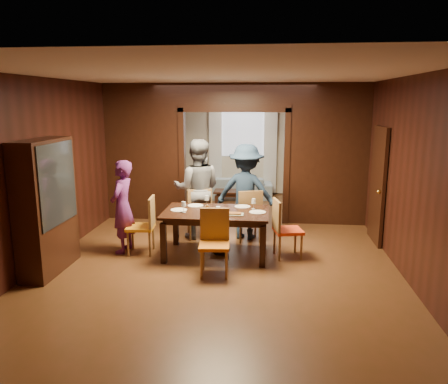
# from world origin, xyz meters

# --- Properties ---
(floor) EXTENTS (9.00, 9.00, 0.00)m
(floor) POSITION_xyz_m (0.00, 0.00, 0.00)
(floor) COLOR #573518
(floor) RESTS_ON ground
(ceiling) EXTENTS (5.50, 9.00, 0.02)m
(ceiling) POSITION_xyz_m (0.00, 0.00, 2.90)
(ceiling) COLOR silver
(ceiling) RESTS_ON room_walls
(room_walls) EXTENTS (5.52, 9.01, 2.90)m
(room_walls) POSITION_xyz_m (0.00, 1.89, 1.51)
(room_walls) COLOR black
(room_walls) RESTS_ON floor
(person_purple) EXTENTS (0.42, 0.60, 1.58)m
(person_purple) POSITION_xyz_m (-1.70, -0.55, 0.79)
(person_purple) COLOR #5E2263
(person_purple) RESTS_ON floor
(person_grey) EXTENTS (0.95, 0.77, 1.86)m
(person_grey) POSITION_xyz_m (-0.58, 0.39, 0.93)
(person_grey) COLOR slate
(person_grey) RESTS_ON floor
(person_navy) EXTENTS (1.25, 0.86, 1.77)m
(person_navy) POSITION_xyz_m (0.33, 0.44, 0.88)
(person_navy) COLOR #1A2A42
(person_navy) RESTS_ON floor
(sofa) EXTENTS (2.06, 0.95, 0.58)m
(sofa) POSITION_xyz_m (-0.19, 3.85, 0.29)
(sofa) COLOR #8FA7BB
(sofa) RESTS_ON floor
(serving_bowl) EXTENTS (0.33, 0.33, 0.08)m
(serving_bowl) POSITION_xyz_m (-0.04, -0.49, 0.80)
(serving_bowl) COLOR black
(serving_bowl) RESTS_ON dining_table
(dining_table) EXTENTS (1.72, 1.07, 0.76)m
(dining_table) POSITION_xyz_m (-0.11, -0.56, 0.38)
(dining_table) COLOR black
(dining_table) RESTS_ON floor
(coffee_table) EXTENTS (0.80, 0.50, 0.40)m
(coffee_table) POSITION_xyz_m (-0.18, 2.86, 0.20)
(coffee_table) COLOR black
(coffee_table) RESTS_ON floor
(chair_left) EXTENTS (0.48, 0.48, 0.97)m
(chair_left) POSITION_xyz_m (-1.39, -0.59, 0.48)
(chair_left) COLOR orange
(chair_left) RESTS_ON floor
(chair_right) EXTENTS (0.53, 0.53, 0.97)m
(chair_right) POSITION_xyz_m (1.08, -0.52, 0.48)
(chair_right) COLOR #F03E16
(chair_right) RESTS_ON floor
(chair_far_l) EXTENTS (0.54, 0.54, 0.97)m
(chair_far_l) POSITION_xyz_m (-0.55, 0.36, 0.48)
(chair_far_l) COLOR orange
(chair_far_l) RESTS_ON floor
(chair_far_r) EXTENTS (0.54, 0.54, 0.97)m
(chair_far_r) POSITION_xyz_m (0.38, 0.31, 0.48)
(chair_far_r) COLOR #D54114
(chair_far_r) RESTS_ON floor
(chair_near) EXTENTS (0.48, 0.48, 0.97)m
(chair_near) POSITION_xyz_m (-0.03, -1.40, 0.48)
(chair_near) COLOR #C16012
(chair_near) RESTS_ON floor
(hutch) EXTENTS (0.40, 1.20, 2.00)m
(hutch) POSITION_xyz_m (-2.53, -1.50, 1.00)
(hutch) COLOR black
(hutch) RESTS_ON floor
(door_right) EXTENTS (0.06, 0.90, 2.10)m
(door_right) POSITION_xyz_m (2.70, 0.50, 1.05)
(door_right) COLOR black
(door_right) RESTS_ON floor
(window_far) EXTENTS (1.20, 0.03, 1.30)m
(window_far) POSITION_xyz_m (0.00, 4.44, 1.70)
(window_far) COLOR silver
(window_far) RESTS_ON back_wall
(curtain_left) EXTENTS (0.35, 0.06, 2.40)m
(curtain_left) POSITION_xyz_m (-0.75, 4.40, 1.25)
(curtain_left) COLOR white
(curtain_left) RESTS_ON back_wall
(curtain_right) EXTENTS (0.35, 0.06, 2.40)m
(curtain_right) POSITION_xyz_m (0.75, 4.40, 1.25)
(curtain_right) COLOR white
(curtain_right) RESTS_ON back_wall
(plate_left) EXTENTS (0.27, 0.27, 0.01)m
(plate_left) POSITION_xyz_m (-0.73, -0.58, 0.77)
(plate_left) COLOR white
(plate_left) RESTS_ON dining_table
(plate_far_l) EXTENTS (0.27, 0.27, 0.01)m
(plate_far_l) POSITION_xyz_m (-0.50, -0.24, 0.77)
(plate_far_l) COLOR white
(plate_far_l) RESTS_ON dining_table
(plate_far_r) EXTENTS (0.27, 0.27, 0.01)m
(plate_far_r) POSITION_xyz_m (0.31, -0.23, 0.77)
(plate_far_r) COLOR silver
(plate_far_r) RESTS_ON dining_table
(plate_right) EXTENTS (0.27, 0.27, 0.01)m
(plate_right) POSITION_xyz_m (0.58, -0.58, 0.77)
(plate_right) COLOR silver
(plate_right) RESTS_ON dining_table
(plate_near) EXTENTS (0.27, 0.27, 0.01)m
(plate_near) POSITION_xyz_m (-0.08, -0.86, 0.77)
(plate_near) COLOR silver
(plate_near) RESTS_ON dining_table
(platter_a) EXTENTS (0.30, 0.20, 0.04)m
(platter_a) POSITION_xyz_m (-0.18, -0.65, 0.78)
(platter_a) COLOR gray
(platter_a) RESTS_ON dining_table
(platter_b) EXTENTS (0.30, 0.20, 0.04)m
(platter_b) POSITION_xyz_m (0.21, -0.77, 0.78)
(platter_b) COLOR gray
(platter_b) RESTS_ON dining_table
(wineglass_left) EXTENTS (0.08, 0.08, 0.18)m
(wineglass_left) POSITION_xyz_m (-0.62, -0.71, 0.85)
(wineglass_left) COLOR white
(wineglass_left) RESTS_ON dining_table
(wineglass_far) EXTENTS (0.08, 0.08, 0.18)m
(wineglass_far) POSITION_xyz_m (-0.31, -0.21, 0.85)
(wineglass_far) COLOR silver
(wineglass_far) RESTS_ON dining_table
(wineglass_right) EXTENTS (0.08, 0.08, 0.18)m
(wineglass_right) POSITION_xyz_m (0.50, -0.36, 0.85)
(wineglass_right) COLOR silver
(wineglass_right) RESTS_ON dining_table
(tumbler) EXTENTS (0.07, 0.07, 0.14)m
(tumbler) POSITION_xyz_m (-0.04, -0.82, 0.83)
(tumbler) COLOR silver
(tumbler) RESTS_ON dining_table
(condiment_jar) EXTENTS (0.08, 0.08, 0.11)m
(condiment_jar) POSITION_xyz_m (-0.24, -0.62, 0.82)
(condiment_jar) COLOR #522E13
(condiment_jar) RESTS_ON dining_table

